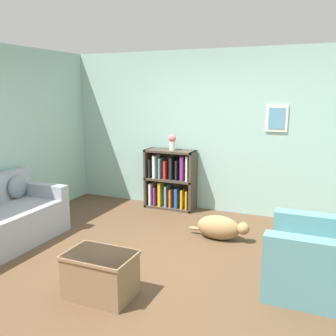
% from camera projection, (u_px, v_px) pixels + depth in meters
% --- Properties ---
extents(ground_plane, '(14.00, 14.00, 0.00)m').
position_uv_depth(ground_plane, '(154.00, 264.00, 4.31)').
color(ground_plane, brown).
extents(wall_back, '(5.60, 0.13, 2.60)m').
position_uv_depth(wall_back, '(213.00, 132.00, 6.07)').
color(wall_back, '#93BCB2').
rests_on(wall_back, ground_plane).
extents(bookshelf, '(0.85, 0.33, 0.99)m').
position_uv_depth(bookshelf, '(171.00, 180.00, 6.29)').
color(bookshelf, '#42382D').
rests_on(bookshelf, ground_plane).
extents(recliner_chair, '(1.02, 0.91, 0.96)m').
position_uv_depth(recliner_chair, '(328.00, 260.00, 3.63)').
color(recliner_chair, slate).
rests_on(recliner_chair, ground_plane).
extents(coffee_table, '(0.66, 0.45, 0.44)m').
position_uv_depth(coffee_table, '(100.00, 273.00, 3.59)').
color(coffee_table, '#846647').
rests_on(coffee_table, ground_plane).
extents(dog, '(0.85, 0.29, 0.32)m').
position_uv_depth(dog, '(220.00, 227.00, 4.99)').
color(dog, '#9E7A4C').
rests_on(dog, ground_plane).
extents(vase, '(0.12, 0.12, 0.26)m').
position_uv_depth(vase, '(172.00, 141.00, 6.13)').
color(vase, silver).
rests_on(vase, bookshelf).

